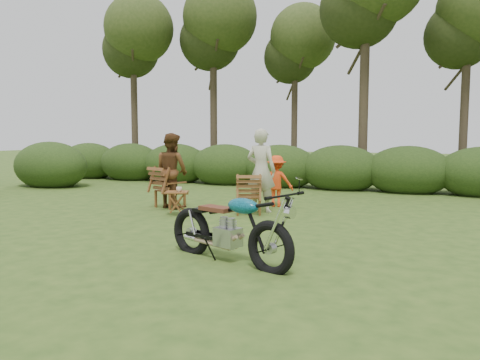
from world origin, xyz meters
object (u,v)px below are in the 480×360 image
at_px(lawn_chair_right, 249,214).
at_px(child, 276,206).
at_px(motorcycle, 228,261).
at_px(cup, 179,189).
at_px(lawn_chair_left, 170,207).
at_px(adult_b, 172,208).
at_px(adult_a, 261,212).
at_px(side_table, 177,203).

relative_size(lawn_chair_right, child, 0.72).
distance_m(motorcycle, cup, 3.83).
height_order(lawn_chair_left, adult_b, adult_b).
bearing_deg(motorcycle, lawn_chair_left, 149.61).
distance_m(lawn_chair_left, child, 2.52).
distance_m(lawn_chair_left, cup, 1.25).
relative_size(cup, adult_a, 0.07).
xyz_separation_m(motorcycle, lawn_chair_right, (-1.18, 3.58, 0.00)).
bearing_deg(cup, side_table, -160.59).
relative_size(adult_a, child, 1.51).
xyz_separation_m(motorcycle, cup, (-2.48, 2.87, 0.56)).
distance_m(lawn_chair_right, cup, 1.59).
xyz_separation_m(motorcycle, adult_b, (-3.18, 3.72, 0.00)).
relative_size(lawn_chair_left, cup, 7.60).
distance_m(motorcycle, adult_a, 4.09).
xyz_separation_m(motorcycle, adult_a, (-1.03, 3.96, 0.00)).
height_order(adult_b, child, adult_b).
relative_size(lawn_chair_right, lawn_chair_left, 0.91).
height_order(lawn_chair_right, cup, cup).
distance_m(motorcycle, adult_b, 4.89).
distance_m(side_table, child, 2.54).
bearing_deg(child, lawn_chair_right, 70.43).
xyz_separation_m(adult_a, child, (0.05, 0.89, 0.00)).
height_order(lawn_chair_right, adult_b, adult_b).
bearing_deg(lawn_chair_left, adult_a, -153.98).
relative_size(side_table, child, 0.42).
height_order(lawn_chair_right, adult_a, adult_a).
bearing_deg(adult_b, adult_a, -155.04).
height_order(lawn_chair_left, child, child).
height_order(lawn_chair_right, side_table, side_table).
distance_m(side_table, adult_b, 1.11).
relative_size(motorcycle, child, 1.69).
relative_size(lawn_chair_left, child, 0.79).
relative_size(lawn_chair_right, adult_b, 0.50).
bearing_deg(lawn_chair_right, cup, 5.41).
xyz_separation_m(lawn_chair_left, child, (2.24, 1.15, 0.00)).
height_order(cup, child, same).
xyz_separation_m(cup, child, (1.50, 1.98, -0.56)).
bearing_deg(cup, lawn_chair_left, 131.96).
height_order(motorcycle, lawn_chair_right, motorcycle).
distance_m(lawn_chair_right, side_table, 1.56).
bearing_deg(side_table, motorcycle, -48.48).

